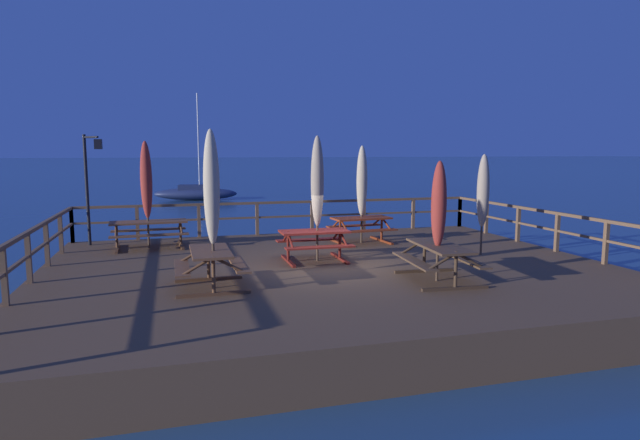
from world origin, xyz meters
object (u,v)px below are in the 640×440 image
at_px(picnic_table_front_right, 361,224).
at_px(patio_umbrella_tall_front, 439,205).
at_px(picnic_table_mid_left, 439,254).
at_px(patio_umbrella_short_mid, 212,188).
at_px(picnic_table_back_left, 314,239).
at_px(patio_umbrella_tall_back_left, 483,191).
at_px(patio_umbrella_tall_mid_left, 146,180).
at_px(picnic_table_mid_right, 149,228).
at_px(patio_umbrella_short_front, 362,181).
at_px(sailboat_distant, 195,193).
at_px(picnic_table_front_left, 211,261).
at_px(patio_umbrella_short_back, 317,182).
at_px(lamp_post_hooked, 91,173).

distance_m(picnic_table_front_right, patio_umbrella_tall_front, 5.01).
height_order(picnic_table_mid_left, patio_umbrella_short_mid, patio_umbrella_short_mid).
height_order(picnic_table_back_left, patio_umbrella_short_mid, patio_umbrella_short_mid).
relative_size(picnic_table_front_right, patio_umbrella_tall_back_left, 0.70).
bearing_deg(patio_umbrella_tall_mid_left, patio_umbrella_tall_front, -43.47).
xyz_separation_m(picnic_table_mid_right, patio_umbrella_short_front, (6.09, -0.81, 1.28)).
height_order(patio_umbrella_tall_front, sailboat_distant, sailboat_distant).
bearing_deg(picnic_table_mid_left, picnic_table_mid_right, 136.86).
bearing_deg(picnic_table_mid_right, patio_umbrella_tall_back_left, -21.95).
xyz_separation_m(picnic_table_front_left, sailboat_distant, (0.99, 29.43, -0.88)).
relative_size(picnic_table_front_right, patio_umbrella_short_mid, 0.58).
height_order(patio_umbrella_short_mid, patio_umbrella_short_front, patio_umbrella_short_mid).
distance_m(picnic_table_mid_left, patio_umbrella_short_back, 3.59).
distance_m(picnic_table_front_right, patio_umbrella_short_mid, 6.48).
height_order(picnic_table_mid_right, picnic_table_back_left, same).
xyz_separation_m(picnic_table_back_left, patio_umbrella_tall_mid_left, (-4.06, 2.99, 1.36)).
distance_m(picnic_table_mid_left, lamp_post_hooked, 10.11).
distance_m(picnic_table_mid_right, patio_umbrella_short_back, 5.29).
distance_m(patio_umbrella_short_front, lamp_post_hooked, 7.82).
relative_size(patio_umbrella_short_front, lamp_post_hooked, 0.90).
bearing_deg(picnic_table_back_left, lamp_post_hooked, 145.87).
height_order(picnic_table_mid_right, patio_umbrella_short_front, patio_umbrella_short_front).
xyz_separation_m(picnic_table_mid_left, patio_umbrella_short_mid, (-4.65, 0.62, 1.45)).
bearing_deg(picnic_table_back_left, picnic_table_mid_left, -53.15).
relative_size(picnic_table_back_left, patio_umbrella_tall_mid_left, 0.57).
relative_size(picnic_table_mid_left, picnic_table_front_left, 1.26).
relative_size(patio_umbrella_tall_front, sailboat_distant, 0.33).
bearing_deg(picnic_table_front_right, picnic_table_mid_right, 172.44).
xyz_separation_m(picnic_table_mid_right, picnic_table_back_left, (4.04, -2.99, -0.01)).
bearing_deg(picnic_table_back_left, patio_umbrella_short_mid, -141.97).
bearing_deg(sailboat_distant, patio_umbrella_tall_mid_left, -95.53).
bearing_deg(picnic_table_front_left, patio_umbrella_tall_back_left, 12.35).
bearing_deg(patio_umbrella_short_front, picnic_table_front_left, -138.54).
xyz_separation_m(picnic_table_mid_left, lamp_post_hooked, (-7.61, 6.48, 1.55)).
bearing_deg(lamp_post_hooked, patio_umbrella_short_mid, -63.18).
xyz_separation_m(patio_umbrella_tall_mid_left, patio_umbrella_tall_back_left, (8.52, -3.43, -0.23)).
xyz_separation_m(patio_umbrella_short_back, sailboat_distant, (-1.77, 27.45, -2.31)).
relative_size(patio_umbrella_tall_front, lamp_post_hooked, 0.79).
bearing_deg(picnic_table_mid_right, picnic_table_front_left, -74.78).
height_order(patio_umbrella_tall_front, patio_umbrella_tall_back_left, patio_umbrella_tall_back_left).
bearing_deg(picnic_table_front_right, lamp_post_hooked, 168.09).
height_order(picnic_table_front_right, picnic_table_back_left, same).
height_order(picnic_table_mid_left, picnic_table_front_left, same).
bearing_deg(patio_umbrella_tall_back_left, patio_umbrella_short_back, 174.61).
bearing_deg(lamp_post_hooked, picnic_table_front_right, -11.91).
relative_size(lamp_post_hooked, sailboat_distant, 0.41).
bearing_deg(patio_umbrella_short_back, patio_umbrella_short_mid, -143.03).
distance_m(patio_umbrella_tall_front, patio_umbrella_short_mid, 4.66).
height_order(patio_umbrella_short_back, lamp_post_hooked, lamp_post_hooked).
xyz_separation_m(picnic_table_mid_left, picnic_table_front_left, (-4.70, 0.69, -0.01)).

